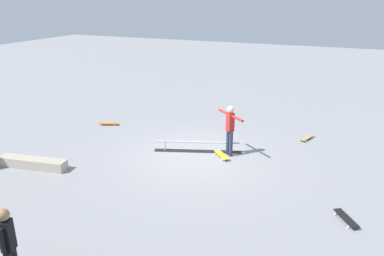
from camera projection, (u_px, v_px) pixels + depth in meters
name	position (u px, v px, depth m)	size (l,w,h in m)	color
ground_plane	(196.00, 156.00, 12.16)	(60.00, 60.00, 0.00)	gray
grind_rail	(198.00, 147.00, 12.44)	(2.84, 1.19, 0.36)	black
skate_ledge	(33.00, 163.00, 11.28)	(2.17, 0.40, 0.30)	#B2A893
skater_main	(230.00, 127.00, 11.88)	(1.10, 0.91, 1.68)	#2D3351
skateboard_main	(222.00, 155.00, 12.04)	(0.70, 0.72, 0.09)	yellow
bystander_black_shirt	(9.00, 245.00, 6.38)	(0.25, 0.37, 1.62)	black
loose_skateboard_black	(346.00, 218.00, 8.63)	(0.61, 0.78, 0.09)	black
loose_skateboard_orange	(108.00, 123.00, 14.99)	(0.82, 0.48, 0.09)	orange
loose_skateboard_natural	(307.00, 137.00, 13.51)	(0.46, 0.82, 0.09)	tan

